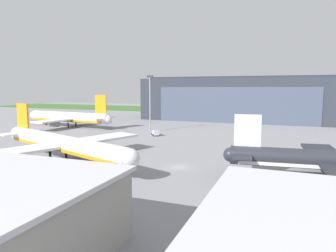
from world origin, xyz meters
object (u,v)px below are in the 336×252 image
(airliner_near_right, at_px, (61,144))
(apron_light_mast, at_px, (150,99))
(airliner_far_right, at_px, (69,117))
(maintenance_hangar, at_px, (239,99))
(fuel_bowser, at_px, (156,133))

(airliner_near_right, bearing_deg, apron_light_mast, 91.46)
(airliner_far_right, bearing_deg, maintenance_hangar, 40.56)
(fuel_bowser, bearing_deg, airliner_near_right, -95.80)
(fuel_bowser, distance_m, apron_light_mast, 14.73)
(fuel_bowser, bearing_deg, apron_light_mast, 125.88)
(maintenance_hangar, bearing_deg, airliner_near_right, -102.76)
(airliner_far_right, xyz_separation_m, apron_light_mast, (38.12, -0.55, 8.21))
(fuel_bowser, relative_size, apron_light_mast, 0.23)
(maintenance_hangar, relative_size, airliner_near_right, 2.11)
(maintenance_hangar, xyz_separation_m, apron_light_mast, (-25.04, -54.62, 1.54))
(airliner_far_right, height_order, fuel_bowser, airliner_far_right)
(airliner_near_right, relative_size, airliner_far_right, 1.03)
(airliner_near_right, xyz_separation_m, fuel_bowser, (4.32, 42.51, -3.18))
(airliner_near_right, relative_size, fuel_bowser, 9.64)
(airliner_near_right, bearing_deg, fuel_bowser, 84.20)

